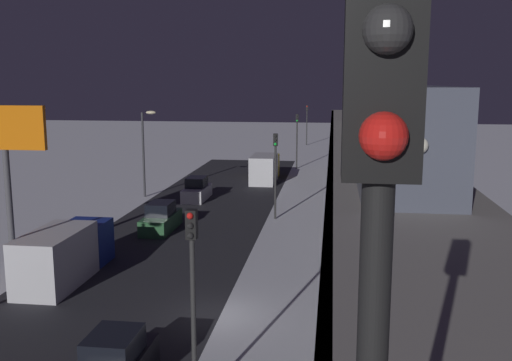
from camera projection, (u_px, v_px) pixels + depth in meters
ground_plane at (214, 316)px, 25.13m from camera, size 240.00×240.00×0.00m
avenue_asphalt at (101, 309)px, 25.82m from camera, size 11.00×99.86×0.01m
elevated_railway at (387, 193)px, 23.21m from camera, size 5.00×99.86×6.62m
subway_train at (373, 112)px, 33.17m from camera, size 2.94×36.87×3.40m
rail_signal at (376, 255)px, 2.77m from camera, size 0.36×0.41×4.00m
sedan_green at (161, 219)px, 39.45m from camera, size 1.80×4.64×1.97m
sedan_white at (197, 190)px, 49.73m from camera, size 1.80×4.42×1.97m
box_truck at (65, 254)px, 29.59m from camera, size 2.40×7.40×2.80m
delivery_van at (265, 168)px, 58.82m from camera, size 2.40×7.40×2.80m
traffic_light_near at (193, 280)px, 17.39m from camera, size 0.32×0.44×6.40m
traffic_light_mid at (275, 163)px, 42.10m from camera, size 0.32×0.44×6.40m
traffic_light_far at (297, 133)px, 66.80m from camera, size 0.32×0.44×6.40m
traffic_light_distant at (307, 119)px, 91.50m from camera, size 0.32×0.44×6.40m
commercial_billboard at (5, 144)px, 31.13m from camera, size 4.80×0.36×8.90m
street_lamp_far at (146, 143)px, 50.20m from camera, size 1.35×0.44×7.65m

